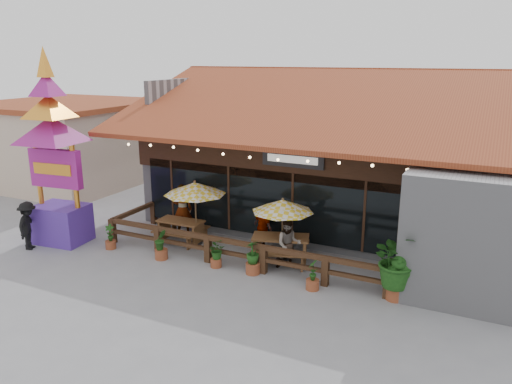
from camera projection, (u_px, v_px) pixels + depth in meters
The scene contains 19 objects.
ground at pixel (284, 270), 15.76m from camera, with size 100.00×100.00×0.00m, color gray.
restaurant_building at pixel (352, 163), 20.81m from camera, with size 15.50×14.73×6.09m.
patio_railing at pixel (218, 243), 16.32m from camera, with size 10.00×2.60×0.92m.
neighbor_building at pixel (70, 141), 26.73m from camera, with size 8.40×8.40×4.22m.
umbrella_left at pixel (195, 189), 17.46m from camera, with size 2.50×2.50×2.35m.
umbrella_right at pixel (283, 206), 16.00m from camera, with size 2.36×2.36×2.16m.
picnic_table_left at pixel (181, 227), 18.09m from camera, with size 1.70×1.48×0.80m.
picnic_table_right at pixel (280, 245), 16.25m from camera, with size 2.22×2.06×0.88m.
thai_sign_tower at pixel (52, 135), 17.19m from camera, with size 3.00×3.00×7.38m.
tropical_plant at pixel (398, 261), 13.56m from camera, with size 1.90×1.87×1.98m.
diner_a at pixel (182, 209), 18.68m from camera, with size 0.72×0.47×1.96m, color #361D11.
diner_b at pixel (289, 244), 15.69m from camera, with size 0.79×0.61×1.62m, color #361D11.
diner_c at pixel (263, 227), 17.36m from camera, with size 0.93×0.39×1.58m, color #361D11.
pedestrian at pixel (28, 226), 17.28m from camera, with size 1.10×0.63×1.71m, color black.
planter_a at pixel (110, 239), 17.41m from camera, with size 0.38×0.36×0.89m.
planter_b at pixel (161, 246), 16.48m from camera, with size 0.48×0.50×1.04m.
planter_c at pixel (216, 253), 15.85m from camera, with size 0.68×0.65×0.88m.
planter_d at pixel (253, 258), 15.36m from camera, with size 0.57×0.57×1.08m.
planter_e at pixel (313, 277), 14.34m from camera, with size 0.38×0.38×0.94m.
Camera 1 is at (5.55, -13.48, 6.52)m, focal length 35.00 mm.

